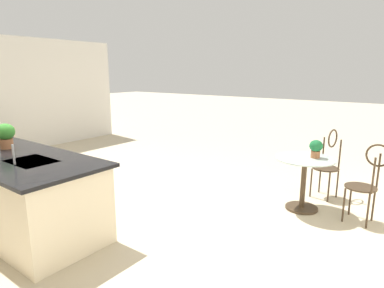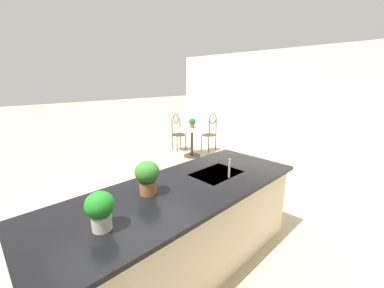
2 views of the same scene
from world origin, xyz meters
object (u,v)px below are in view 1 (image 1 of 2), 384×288
Objects in this scene: chair_near_window at (328,160)px; potted_plant_on_table at (316,148)px; potted_plant_counter_near at (5,134)px; chair_by_island at (367,180)px; bistro_table at (304,179)px.

potted_plant_on_table is (0.02, 0.61, 0.31)m from chair_near_window.
chair_by_island is at bearing -145.96° from potted_plant_counter_near.
potted_plant_on_table is at bearing 88.05° from chair_near_window.
bistro_table is 0.77m from chair_by_island.
potted_plant_on_table is at bearing -137.70° from bistro_table.
chair_near_window reaches higher than potted_plant_on_table.
chair_by_island is 3.22× the size of potted_plant_counter_near.
chair_near_window is at bearing -99.98° from bistro_table.
chair_by_island reaches higher than potted_plant_on_table.
potted_plant_counter_near is at bearing 34.04° from chair_by_island.
chair_near_window is 4.54m from potted_plant_counter_near.
potted_plant_counter_near reaches higher than chair_near_window.
bistro_table is at bearing 80.02° from chair_near_window.
potted_plant_counter_near is (3.15, 3.22, 0.53)m from chair_near_window.
bistro_table is at bearing 3.17° from chair_by_island.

